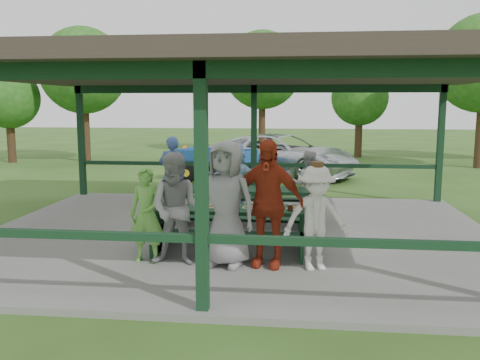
# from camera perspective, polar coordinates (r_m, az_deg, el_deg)

# --- Properties ---
(ground) EXTENTS (90.00, 90.00, 0.00)m
(ground) POSITION_cam_1_polar(r_m,az_deg,el_deg) (10.09, -0.24, -6.46)
(ground) COLOR #2E4D18
(ground) RESTS_ON ground
(concrete_slab) EXTENTS (10.00, 8.00, 0.10)m
(concrete_slab) POSITION_cam_1_polar(r_m,az_deg,el_deg) (10.08, -0.24, -6.19)
(concrete_slab) COLOR slate
(concrete_slab) RESTS_ON ground
(pavilion_structure) EXTENTS (10.60, 8.60, 3.24)m
(pavilion_structure) POSITION_cam_1_polar(r_m,az_deg,el_deg) (9.76, -0.26, 11.80)
(pavilion_structure) COLOR black
(pavilion_structure) RESTS_ON concrete_slab
(picnic_table_near) EXTENTS (2.80, 1.39, 0.75)m
(picnic_table_near) POSITION_cam_1_polar(r_m,az_deg,el_deg) (8.79, -1.06, -4.82)
(picnic_table_near) COLOR black
(picnic_table_near) RESTS_ON concrete_slab
(picnic_table_far) EXTENTS (2.80, 1.39, 0.75)m
(picnic_table_far) POSITION_cam_1_polar(r_m,az_deg,el_deg) (10.74, 0.25, -2.37)
(picnic_table_far) COLOR black
(picnic_table_far) RESTS_ON concrete_slab
(table_setting) EXTENTS (2.19, 0.45, 0.10)m
(table_setting) POSITION_cam_1_polar(r_m,az_deg,el_deg) (8.78, -1.99, -2.83)
(table_setting) COLOR white
(table_setting) RESTS_ON picnic_table_near
(contestant_green) EXTENTS (0.58, 0.41, 1.53)m
(contestant_green) POSITION_cam_1_polar(r_m,az_deg,el_deg) (8.23, -10.43, -3.85)
(contestant_green) COLOR #62AA43
(contestant_green) RESTS_ON concrete_slab
(contestant_grey_left) EXTENTS (0.87, 0.69, 1.77)m
(contestant_grey_left) POSITION_cam_1_polar(r_m,az_deg,el_deg) (7.98, -7.06, -3.27)
(contestant_grey_left) COLOR gray
(contestant_grey_left) RESTS_ON concrete_slab
(contestant_grey_mid) EXTENTS (1.10, 0.86, 1.97)m
(contestant_grey_mid) POSITION_cam_1_polar(r_m,az_deg,el_deg) (7.86, -1.59, -2.68)
(contestant_grey_mid) COLOR gray
(contestant_grey_mid) RESTS_ON concrete_slab
(contestant_red) EXTENTS (1.24, 0.72, 1.99)m
(contestant_red) POSITION_cam_1_polar(r_m,az_deg,el_deg) (7.85, 3.03, -2.62)
(contestant_red) COLOR #9D2E18
(contestant_red) RESTS_ON concrete_slab
(contestant_white_fedora) EXTENTS (1.16, 0.86, 1.66)m
(contestant_white_fedora) POSITION_cam_1_polar(r_m,az_deg,el_deg) (7.79, 8.54, -4.21)
(contestant_white_fedora) COLOR silver
(contestant_white_fedora) RESTS_ON concrete_slab
(spectator_lblue) EXTENTS (1.61, 0.90, 1.66)m
(spectator_lblue) POSITION_cam_1_polar(r_m,az_deg,el_deg) (11.63, -0.45, 0.21)
(spectator_lblue) COLOR #94C0E5
(spectator_lblue) RESTS_ON concrete_slab
(spectator_blue) EXTENTS (0.69, 0.51, 1.75)m
(spectator_blue) POSITION_cam_1_polar(r_m,az_deg,el_deg) (12.34, -7.58, 0.85)
(spectator_blue) COLOR #3A5598
(spectator_blue) RESTS_ON concrete_slab
(spectator_grey) EXTENTS (0.73, 0.57, 1.49)m
(spectator_grey) POSITION_cam_1_polar(r_m,az_deg,el_deg) (11.38, 7.59, -0.47)
(spectator_grey) COLOR #9B9A9D
(spectator_grey) RESTS_ON concrete_slab
(pickup_truck) EXTENTS (6.10, 4.67, 1.54)m
(pickup_truck) POSITION_cam_1_polar(r_m,az_deg,el_deg) (18.40, 4.68, 2.77)
(pickup_truck) COLOR silver
(pickup_truck) RESTS_ON ground
(farm_trailer) EXTENTS (3.40, 2.14, 1.19)m
(farm_trailer) POSITION_cam_1_polar(r_m,az_deg,el_deg) (17.16, -2.51, 1.76)
(farm_trailer) COLOR #19498E
(farm_trailer) RESTS_ON ground
(tree_far_left) EXTENTS (3.85, 3.85, 6.01)m
(tree_far_left) POSITION_cam_1_polar(r_m,az_deg,el_deg) (24.17, -17.20, 11.63)
(tree_far_left) COLOR #2F2012
(tree_far_left) RESTS_ON ground
(tree_left) EXTENTS (4.12, 4.12, 6.44)m
(tree_left) POSITION_cam_1_polar(r_m,az_deg,el_deg) (27.38, 2.52, 12.20)
(tree_left) COLOR #2F2012
(tree_left) RESTS_ON ground
(tree_mid) EXTENTS (2.76, 2.76, 4.31)m
(tree_mid) POSITION_cam_1_polar(r_m,az_deg,el_deg) (25.73, 13.30, 8.98)
(tree_mid) COLOR #2F2012
(tree_mid) RESTS_ON ground
(tree_edge_left) EXTENTS (2.71, 2.71, 4.23)m
(tree_edge_left) POSITION_cam_1_polar(r_m,az_deg,el_deg) (24.99, -24.56, 8.34)
(tree_edge_left) COLOR #2F2012
(tree_edge_left) RESTS_ON ground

